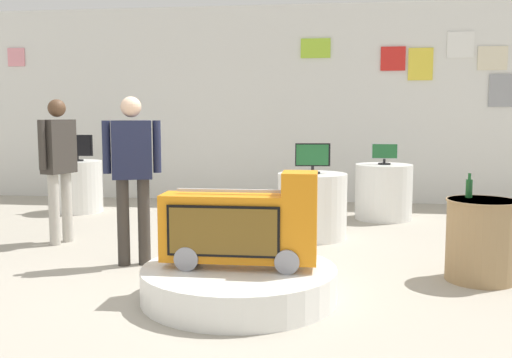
# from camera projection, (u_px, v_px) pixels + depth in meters

# --- Properties ---
(ground_plane) EXTENTS (30.00, 30.00, 0.00)m
(ground_plane) POSITION_uv_depth(u_px,v_px,m) (204.00, 281.00, 5.14)
(ground_plane) COLOR #A8A091
(back_wall_display) EXTENTS (12.30, 0.13, 3.31)m
(back_wall_display) POSITION_uv_depth(u_px,v_px,m) (267.00, 104.00, 9.81)
(back_wall_display) COLOR silver
(back_wall_display) RESTS_ON ground
(main_display_pedestal) EXTENTS (1.58, 1.58, 0.26)m
(main_display_pedestal) POSITION_uv_depth(u_px,v_px,m) (239.00, 283.00, 4.64)
(main_display_pedestal) COLOR white
(main_display_pedestal) RESTS_ON ground
(novelty_firetruck_tv) EXTENTS (1.24, 0.39, 0.78)m
(novelty_firetruck_tv) POSITION_uv_depth(u_px,v_px,m) (242.00, 228.00, 4.57)
(novelty_firetruck_tv) COLOR gray
(novelty_firetruck_tv) RESTS_ON main_display_pedestal
(display_pedestal_left_rear) EXTENTS (0.83, 0.83, 0.78)m
(display_pedestal_left_rear) POSITION_uv_depth(u_px,v_px,m) (312.00, 206.00, 6.91)
(display_pedestal_left_rear) COLOR white
(display_pedestal_left_rear) RESTS_ON ground
(tv_on_left_rear) EXTENTS (0.42, 0.18, 0.36)m
(tv_on_left_rear) POSITION_uv_depth(u_px,v_px,m) (313.00, 157.00, 6.84)
(tv_on_left_rear) COLOR black
(tv_on_left_rear) RESTS_ON display_pedestal_left_rear
(display_pedestal_center_rear) EXTENTS (0.72, 0.72, 0.78)m
(display_pedestal_center_rear) POSITION_uv_depth(u_px,v_px,m) (79.00, 186.00, 8.76)
(display_pedestal_center_rear) COLOR white
(display_pedestal_center_rear) RESTS_ON ground
(tv_on_center_rear) EXTENTS (0.48, 0.18, 0.40)m
(tv_on_center_rear) POSITION_uv_depth(u_px,v_px,m) (77.00, 147.00, 8.69)
(tv_on_center_rear) COLOR black
(tv_on_center_rear) RESTS_ON display_pedestal_center_rear
(display_pedestal_right_rear) EXTENTS (0.80, 0.80, 0.78)m
(display_pedestal_right_rear) POSITION_uv_depth(u_px,v_px,m) (384.00, 192.00, 8.16)
(display_pedestal_right_rear) COLOR white
(display_pedestal_right_rear) RESTS_ON ground
(tv_on_right_rear) EXTENTS (0.37, 0.18, 0.30)m
(tv_on_right_rear) POSITION_uv_depth(u_px,v_px,m) (385.00, 153.00, 8.09)
(tv_on_right_rear) COLOR black
(tv_on_right_rear) RESTS_ON display_pedestal_right_rear
(side_table_round) EXTENTS (0.62, 0.62, 0.73)m
(side_table_round) POSITION_uv_depth(u_px,v_px,m) (481.00, 239.00, 5.11)
(side_table_round) COLOR #9E7F56
(side_table_round) RESTS_ON ground
(bottle_on_side_table) EXTENTS (0.06, 0.06, 0.22)m
(bottle_on_side_table) POSITION_uv_depth(u_px,v_px,m) (469.00, 188.00, 5.19)
(bottle_on_side_table) COLOR #195926
(bottle_on_side_table) RESTS_ON side_table_round
(shopper_browsing_near_truck) EXTENTS (0.31, 0.54, 1.66)m
(shopper_browsing_near_truck) POSITION_uv_depth(u_px,v_px,m) (59.00, 160.00, 6.55)
(shopper_browsing_near_truck) COLOR #B2ADA3
(shopper_browsing_near_truck) RESTS_ON ground
(shopper_browsing_rear) EXTENTS (0.54, 0.31, 1.66)m
(shopper_browsing_rear) POSITION_uv_depth(u_px,v_px,m) (132.00, 167.00, 5.59)
(shopper_browsing_rear) COLOR #38332D
(shopper_browsing_rear) RESTS_ON ground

